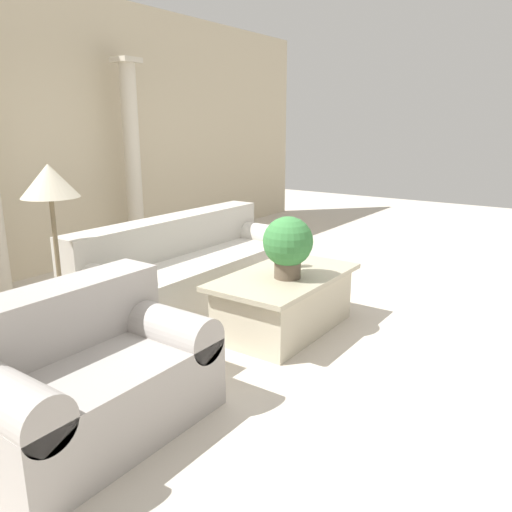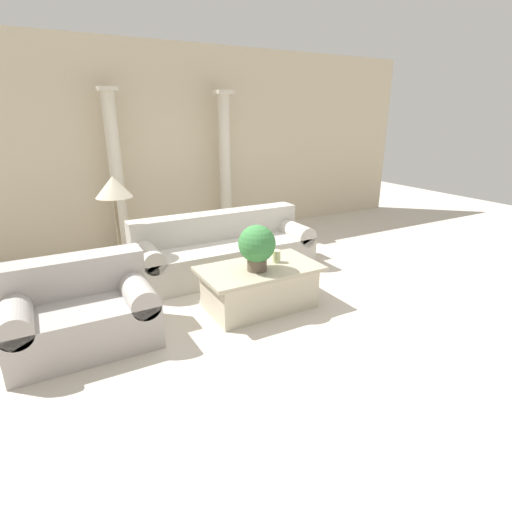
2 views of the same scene
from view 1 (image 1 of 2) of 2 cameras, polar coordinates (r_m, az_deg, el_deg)
ground_plane at (r=4.55m, az=0.51°, el=-7.14°), size 16.00×16.00×0.00m
wall_back at (r=6.33m, az=-22.14°, el=12.86°), size 10.00×0.06×3.20m
sofa_long at (r=4.99m, az=-7.71°, el=-1.28°), size 2.45×0.86×0.81m
loveseat at (r=3.05m, az=-18.90°, el=-12.60°), size 1.31×0.86×0.81m
coffee_table at (r=4.24m, az=3.26°, el=-5.21°), size 1.34×0.77×0.49m
potted_plant at (r=4.00m, az=3.66°, el=1.38°), size 0.41×0.41×0.51m
pillar_candle at (r=4.37m, az=4.58°, el=-0.33°), size 0.10×0.10×0.14m
floor_lamp at (r=4.03m, az=-22.49°, el=7.19°), size 0.43×0.43×1.42m
column_right at (r=6.57m, az=-13.94°, el=10.60°), size 0.28×0.28×2.47m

